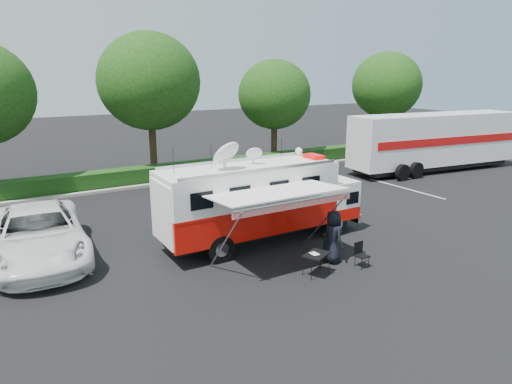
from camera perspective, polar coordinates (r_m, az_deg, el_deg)
ground_plane at (r=18.20m, az=0.81°, el=-6.14°), size 120.00×120.00×0.00m
back_border at (r=29.20m, az=-10.86°, el=11.59°), size 60.00×6.14×8.87m
stall_lines at (r=20.45m, az=-4.81°, el=-3.79°), size 24.12×5.50×0.01m
command_truck at (r=17.63m, az=0.63°, el=-1.02°), size 8.26×2.27×3.97m
awning at (r=15.10m, az=2.94°, el=-0.40°), size 4.51×2.35×2.73m
white_suv at (r=18.25m, az=-25.21°, el=-7.56°), size 3.50×6.85×1.85m
person at (r=16.54m, az=9.45°, el=-8.58°), size 0.62×0.93×1.88m
folding_table at (r=15.14m, az=7.56°, el=-7.83°), size 1.07×0.94×0.76m
folding_chair at (r=16.18m, az=12.90°, el=-7.36°), size 0.43×0.45×0.86m
trash_bin at (r=17.10m, az=9.10°, el=-6.41°), size 0.49×0.49×0.74m
semi_trailer at (r=33.02m, az=21.36°, el=5.96°), size 12.60×4.08×3.82m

